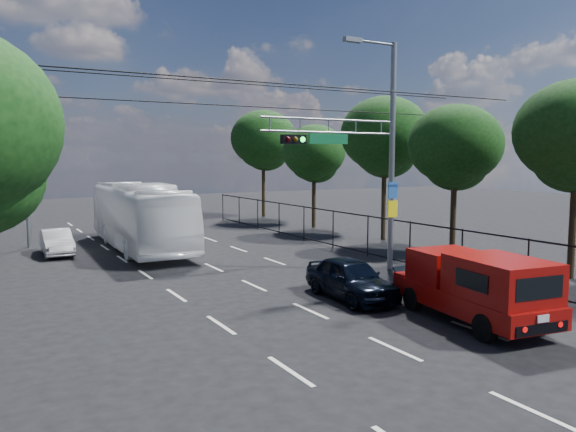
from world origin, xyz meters
TOP-DOWN VIEW (x-y plane):
  - ground at (0.00, 0.00)m, footprint 120.00×120.00m
  - lane_markings at (-0.00, 14.00)m, footprint 6.12×38.00m
  - signal_mast at (5.28, 7.99)m, footprint 6.43×0.39m
  - streetlight_left at (-6.33, 22.00)m, footprint 2.09×0.22m
  - utility_wires at (0.00, 8.83)m, footprint 22.00×5.04m
  - fence_right at (7.60, 12.17)m, footprint 0.06×34.03m
  - tree_right_b at (11.22, 9.02)m, footprint 4.50×4.50m
  - tree_right_c at (11.82, 15.02)m, footprint 5.10×5.10m
  - tree_right_d at (11.42, 22.02)m, footprint 4.32×4.32m
  - tree_right_e at (11.62, 30.02)m, footprint 5.28×5.28m
  - red_pickup at (3.52, 0.68)m, footprint 2.69×5.70m
  - navy_hatchback at (2.00, 4.63)m, footprint 1.93×4.21m
  - white_bus at (-1.39, 18.81)m, footprint 3.32×12.41m
  - white_van at (-5.50, 18.88)m, footprint 1.39×3.80m

SIDE VIEW (x-z plane):
  - ground at x=0.00m, z-range 0.00..0.00m
  - lane_markings at x=0.00m, z-range 0.00..0.01m
  - white_van at x=-5.50m, z-range 0.00..1.24m
  - navy_hatchback at x=2.00m, z-range 0.00..1.40m
  - fence_right at x=7.60m, z-range 0.03..2.03m
  - red_pickup at x=3.52m, z-range 0.07..2.11m
  - white_bus at x=-1.39m, z-range 0.00..3.43m
  - streetlight_left at x=-6.33m, z-range 0.40..7.48m
  - tree_right_d at x=11.42m, z-range 1.34..8.36m
  - tree_right_b at x=11.22m, z-range 1.40..8.71m
  - signal_mast at x=5.28m, z-range 0.49..9.99m
  - tree_right_c at x=11.82m, z-range 1.59..9.88m
  - tree_right_e at x=11.62m, z-range 1.65..10.23m
  - utility_wires at x=0.00m, z-range 6.86..7.60m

